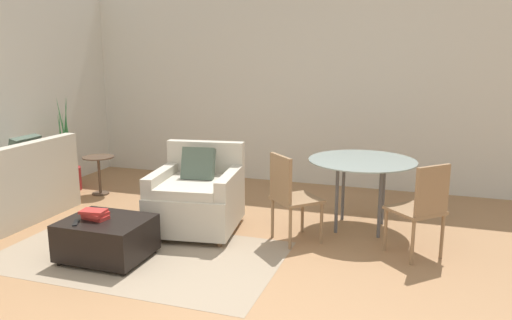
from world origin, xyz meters
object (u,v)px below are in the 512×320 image
(book_stack, at_px, (95,214))
(potted_plant, at_px, (67,169))
(dining_chair_near_right, at_px, (423,204))
(ottoman, at_px, (107,237))
(armchair, at_px, (197,197))
(dining_chair_near_left, at_px, (289,192))
(tv_remote_primary, at_px, (76,223))
(dining_table, at_px, (362,167))
(side_table, at_px, (99,168))

(book_stack, bearing_deg, potted_plant, 134.22)
(dining_chair_near_right, bearing_deg, ottoman, -160.96)
(armchair, height_order, dining_chair_near_left, armchair)
(dining_chair_near_right, bearing_deg, tv_remote_primary, -159.20)
(book_stack, distance_m, dining_table, 2.73)
(book_stack, distance_m, dining_chair_near_left, 1.85)
(side_table, bearing_deg, armchair, -24.51)
(potted_plant, bearing_deg, armchair, -20.25)
(book_stack, height_order, tv_remote_primary, book_stack)
(dining_table, bearing_deg, armchair, -160.15)
(ottoman, height_order, book_stack, book_stack)
(side_table, distance_m, dining_chair_near_left, 2.98)
(side_table, bearing_deg, dining_chair_near_right, -11.88)
(dining_chair_near_left, bearing_deg, side_table, 163.15)
(ottoman, bearing_deg, dining_table, 36.69)
(dining_chair_near_left, bearing_deg, dining_table, 45.00)
(potted_plant, relative_size, dining_chair_near_left, 1.48)
(book_stack, xyz_separation_m, dining_chair_near_right, (2.83, 0.97, 0.09))
(tv_remote_primary, bearing_deg, book_stack, 55.80)
(potted_plant, relative_size, side_table, 2.58)
(armchair, xyz_separation_m, side_table, (-1.82, 0.83, 0.00))
(armchair, height_order, dining_chair_near_right, armchair)
(dining_chair_near_left, bearing_deg, tv_remote_primary, -146.41)
(dining_table, height_order, dining_chair_near_right, dining_chair_near_right)
(armchair, relative_size, potted_plant, 0.78)
(tv_remote_primary, bearing_deg, dining_chair_near_right, 20.80)
(ottoman, relative_size, dining_chair_near_right, 0.85)
(side_table, bearing_deg, book_stack, -55.18)
(potted_plant, xyz_separation_m, dining_chair_near_right, (4.65, -0.91, 0.22))
(book_stack, xyz_separation_m, dining_table, (2.20, 1.59, 0.25))
(ottoman, relative_size, dining_chair_near_left, 0.85)
(ottoman, bearing_deg, armchair, 64.84)
(armchair, relative_size, dining_chair_near_left, 1.16)
(side_table, xyz_separation_m, dining_chair_near_right, (4.10, -0.86, 0.15))
(potted_plant, xyz_separation_m, dining_chair_near_left, (3.40, -0.91, 0.22))
(tv_remote_primary, bearing_deg, dining_table, 37.07)
(side_table, height_order, dining_chair_near_right, dining_chair_near_right)
(armchair, bearing_deg, book_stack, -118.94)
(tv_remote_primary, bearing_deg, potted_plant, 130.50)
(armchair, bearing_deg, dining_table, 19.85)
(dining_chair_near_right, bearing_deg, dining_table, 135.00)
(armchair, xyz_separation_m, tv_remote_primary, (-0.65, -1.14, 0.02))
(dining_table, bearing_deg, tv_remote_primary, -142.93)
(dining_table, bearing_deg, dining_chair_near_right, -45.00)
(book_stack, relative_size, potted_plant, 0.19)
(tv_remote_primary, relative_size, potted_plant, 0.12)
(ottoman, bearing_deg, tv_remote_primary, -138.94)
(armchair, distance_m, tv_remote_primary, 1.32)
(ottoman, distance_m, side_table, 2.27)
(side_table, relative_size, dining_chair_near_left, 0.58)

